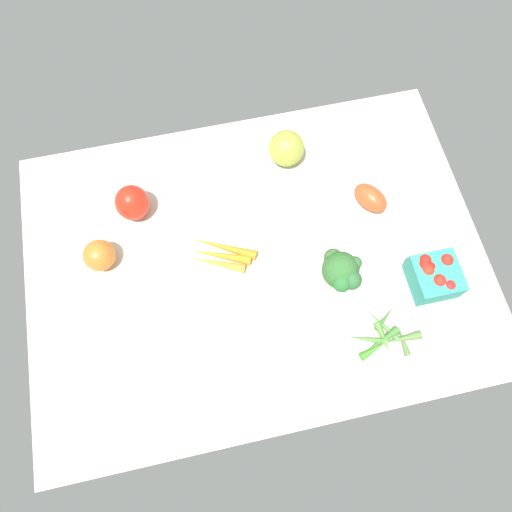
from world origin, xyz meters
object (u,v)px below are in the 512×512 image
object	(u,v)px
carrot_bunch	(220,254)
heirloom_tomato_orange	(99,255)
berry_basket	(434,276)
heirloom_tomato_green	(286,148)
bell_pepper_red	(132,203)
roma_tomato	(371,198)
broccoli_head	(341,271)
okra_pile	(385,338)

from	to	relation	value
carrot_bunch	heirloom_tomato_orange	xyz separation A→B (cm)	(-26.30, 4.43, 2.47)
berry_basket	heirloom_tomato_orange	world-z (taller)	berry_basket
berry_basket	heirloom_tomato_green	size ratio (longest dim) A/B	1.14
bell_pepper_red	berry_basket	distance (cm)	69.43
roma_tomato	heirloom_tomato_green	xyz separation A→B (cm)	(-16.47, 16.40, 1.69)
roma_tomato	heirloom_tomato_orange	xyz separation A→B (cm)	(-63.35, -1.35, 0.92)
heirloom_tomato_orange	broccoli_head	bearing A→B (deg)	-18.09
carrot_bunch	berry_basket	xyz separation A→B (cm)	(44.64, -15.88, 2.51)
berry_basket	heirloom_tomato_orange	xyz separation A→B (cm)	(-70.94, 20.31, -0.04)
broccoli_head	heirloom_tomato_green	xyz separation A→B (cm)	(-3.30, 34.14, -3.85)
bell_pepper_red	heirloom_tomato_orange	distance (cm)	14.11
broccoli_head	heirloom_tomato_green	bearing A→B (deg)	95.52
heirloom_tomato_orange	okra_pile	size ratio (longest dim) A/B	0.45
broccoli_head	okra_pile	bearing A→B (deg)	-64.11
broccoli_head	bell_pepper_red	size ratio (longest dim) A/B	1.37
broccoli_head	carrot_bunch	size ratio (longest dim) A/B	0.77
broccoli_head	carrot_bunch	distance (cm)	27.64
carrot_bunch	roma_tomato	bearing A→B (deg)	8.86
carrot_bunch	roma_tomato	distance (cm)	37.53
heirloom_tomato_green	bell_pepper_red	bearing A→B (deg)	-169.77
carrot_bunch	roma_tomato	size ratio (longest dim) A/B	1.82
okra_pile	bell_pepper_red	bearing A→B (deg)	139.23
roma_tomato	berry_basket	world-z (taller)	berry_basket
berry_basket	heirloom_tomato_orange	size ratio (longest dim) A/B	1.39
bell_pepper_red	carrot_bunch	world-z (taller)	bell_pepper_red
carrot_bunch	berry_basket	size ratio (longest dim) A/B	1.61
okra_pile	broccoli_head	bearing A→B (deg)	115.89
carrot_bunch	roma_tomato	xyz separation A→B (cm)	(37.05, 5.78, 1.55)
berry_basket	heirloom_tomato_green	distance (cm)	45.03
berry_basket	heirloom_tomato_green	xyz separation A→B (cm)	(-24.05, 38.06, 0.73)
broccoli_head	heirloom_tomato_green	distance (cm)	34.52
roma_tomato	okra_pile	distance (cm)	32.65
carrot_bunch	okra_pile	bearing A→B (deg)	-40.40
berry_basket	okra_pile	bearing A→B (deg)	-143.22
roma_tomato	bell_pepper_red	bearing A→B (deg)	46.80
berry_basket	heirloom_tomato_orange	bearing A→B (deg)	164.02
berry_basket	okra_pile	size ratio (longest dim) A/B	0.63
broccoli_head	okra_pile	size ratio (longest dim) A/B	0.78
heirloom_tomato_green	okra_pile	xyz separation A→B (cm)	(10.22, -48.40, -3.49)
bell_pepper_red	okra_pile	world-z (taller)	bell_pepper_red
broccoli_head	berry_basket	distance (cm)	21.61
bell_pepper_red	carrot_bunch	xyz separation A→B (cm)	(17.38, -15.33, -3.42)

